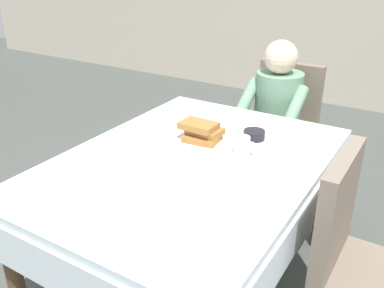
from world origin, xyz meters
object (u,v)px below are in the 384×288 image
plate_breakfast (202,141)px  fork_left_of_plate (168,135)px  chair_right_side (357,254)px  chair_diner (282,123)px  knife_right_of_plate (234,152)px  diner_person (275,111)px  syrup_pitcher (185,116)px  dining_table_main (190,177)px  cup_coffee (242,145)px  spoon_near_edge (171,166)px  breakfast_stack (202,131)px  bowl_butter (254,135)px

plate_breakfast → fork_left_of_plate: plate_breakfast is taller
chair_right_side → fork_left_of_plate: chair_right_side is taller
chair_diner → knife_right_of_plate: bearing=96.8°
diner_person → chair_right_side: diner_person is taller
syrup_pitcher → knife_right_of_plate: 0.45m
dining_table_main → cup_coffee: 0.29m
diner_person → fork_left_of_plate: (-0.26, -0.84, 0.07)m
dining_table_main → chair_diner: size_ratio=1.64×
fork_left_of_plate → spoon_near_edge: size_ratio=1.20×
cup_coffee → knife_right_of_plate: size_ratio=0.57×
chair_right_side → cup_coffee: 0.67m
breakfast_stack → cup_coffee: 0.22m
plate_breakfast → spoon_near_edge: plate_breakfast is taller
breakfast_stack → knife_right_of_plate: size_ratio=1.02×
bowl_butter → spoon_near_edge: bearing=-111.6°
spoon_near_edge → syrup_pitcher: bearing=100.7°
cup_coffee → bowl_butter: (-0.02, 0.19, -0.02)m
chair_diner → chair_right_side: 1.39m
diner_person → plate_breakfast: size_ratio=4.00×
dining_table_main → fork_left_of_plate: fork_left_of_plate is taller
diner_person → syrup_pitcher: 0.71m
syrup_pitcher → fork_left_of_plate: syrup_pitcher is taller
bowl_butter → knife_right_of_plate: size_ratio=0.55×
chair_diner → plate_breakfast: bearing=85.8°
plate_breakfast → chair_right_side: bearing=-13.1°
chair_right_side → syrup_pitcher: bearing=-109.8°
chair_diner → fork_left_of_plate: (-0.26, -1.00, 0.21)m
breakfast_stack → chair_right_side: bearing=-12.9°
dining_table_main → plate_breakfast: plate_breakfast is taller
chair_diner → cup_coffee: size_ratio=8.23×
breakfast_stack → dining_table_main: bearing=-75.2°
chair_right_side → spoon_near_edge: (-0.81, -0.10, 0.21)m
chair_right_side → spoon_near_edge: size_ratio=6.20×
breakfast_stack → syrup_pitcher: bearing=139.4°
plate_breakfast → spoon_near_edge: size_ratio=1.87×
knife_right_of_plate → plate_breakfast: bearing=90.8°
fork_left_of_plate → plate_breakfast: bearing=-79.7°
dining_table_main → bowl_butter: size_ratio=13.85×
knife_right_of_plate → syrup_pitcher: bearing=70.4°
dining_table_main → cup_coffee: cup_coffee is taller
chair_diner → bowl_butter: 0.84m
fork_left_of_plate → spoon_near_edge: (0.21, -0.27, 0.00)m
chair_diner → fork_left_of_plate: chair_diner is taller
cup_coffee → spoon_near_edge: 0.36m
syrup_pitcher → fork_left_of_plate: 0.21m
chair_diner → cup_coffee: bearing=98.9°
breakfast_stack → spoon_near_edge: (0.01, -0.29, -0.06)m
cup_coffee → diner_person: bearing=100.5°
dining_table_main → diner_person: diner_person is taller
dining_table_main → plate_breakfast: 0.22m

